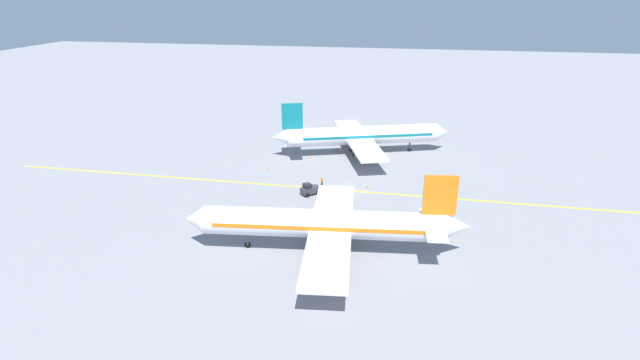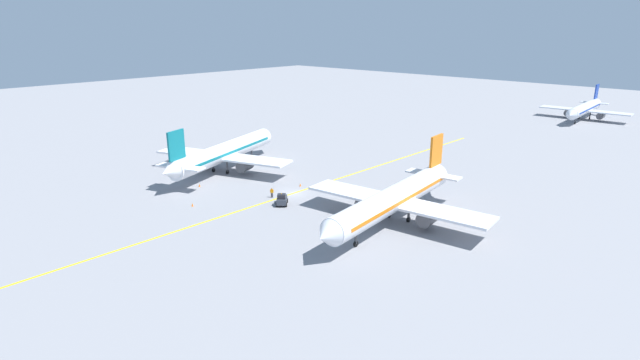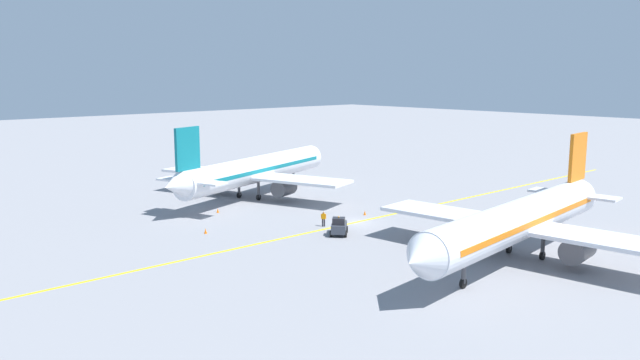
{
  "view_description": "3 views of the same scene",
  "coord_description": "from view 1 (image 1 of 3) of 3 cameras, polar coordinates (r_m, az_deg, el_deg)",
  "views": [
    {
      "loc": [
        74.81,
        10.2,
        31.32
      ],
      "look_at": [
        4.63,
        -3.14,
        3.38
      ],
      "focal_mm": 28.0,
      "sensor_mm": 36.0,
      "label": 1
    },
    {
      "loc": [
        57.88,
        -55.82,
        27.37
      ],
      "look_at": [
        5.26,
        1.06,
        3.26
      ],
      "focal_mm": 28.0,
      "sensor_mm": 36.0,
      "label": 2
    },
    {
      "loc": [
        48.41,
        -49.29,
        16.62
      ],
      "look_at": [
        -4.42,
        -1.33,
        4.5
      ],
      "focal_mm": 35.0,
      "sensor_mm": 36.0,
      "label": 3
    }
  ],
  "objects": [
    {
      "name": "apron_yellow_centreline",
      "position": [
        81.74,
        2.77,
        -1.19
      ],
      "size": [
        1.65,
        120.0,
        0.01
      ],
      "primitive_type": "cube",
      "rotation": [
        0.0,
        0.0,
        -0.01
      ],
      "color": "yellow",
      "rests_on": "ground"
    },
    {
      "name": "traffic_cone_mid_apron",
      "position": [
        91.24,
        -6.09,
        1.34
      ],
      "size": [
        0.32,
        0.32,
        0.55
      ],
      "primitive_type": "cone",
      "color": "orange",
      "rests_on": "ground"
    },
    {
      "name": "ground_crew_worker",
      "position": [
        82.92,
        0.23,
        -0.15
      ],
      "size": [
        0.48,
        0.39,
        1.68
      ],
      "color": "#23232D",
      "rests_on": "ground"
    },
    {
      "name": "traffic_cone_near_nose",
      "position": [
        82.99,
        5.42,
        -0.71
      ],
      "size": [
        0.32,
        0.32,
        0.55
      ],
      "primitive_type": "cone",
      "color": "orange",
      "rests_on": "ground"
    },
    {
      "name": "traffic_cone_by_wingtip",
      "position": [
        96.72,
        -1.08,
        2.64
      ],
      "size": [
        0.32,
        0.32,
        0.55
      ],
      "primitive_type": "cone",
      "color": "orange",
      "rests_on": "ground"
    },
    {
      "name": "ground_plane",
      "position": [
        81.75,
        2.77,
        -1.19
      ],
      "size": [
        400.0,
        400.0,
        0.0
      ],
      "primitive_type": "plane",
      "color": "gray"
    },
    {
      "name": "baggage_tug_dark",
      "position": [
        79.71,
        -1.17,
        -1.08
      ],
      "size": [
        3.12,
        3.23,
        2.11
      ],
      "color": "#333842",
      "rests_on": "ground"
    },
    {
      "name": "airplane_adjacent_stand",
      "position": [
        61.98,
        0.71,
        -5.1
      ],
      "size": [
        28.39,
        35.54,
        10.6
      ],
      "color": "silver",
      "rests_on": "ground"
    },
    {
      "name": "airplane_at_gate",
      "position": [
        98.89,
        4.74,
        5.07
      ],
      "size": [
        28.18,
        34.55,
        10.6
      ],
      "color": "white",
      "rests_on": "ground"
    }
  ]
}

